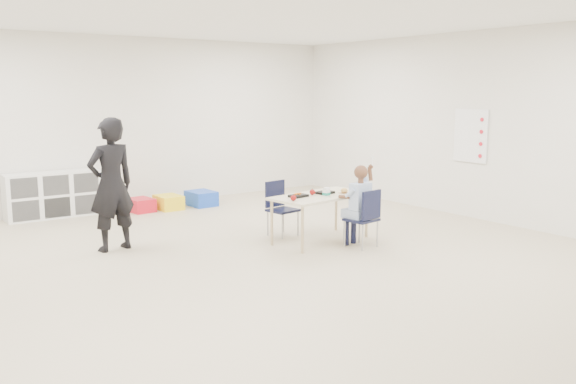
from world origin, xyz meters
TOP-DOWN VIEW (x-y plane):
  - room at (0.00, 0.00)m, footprint 9.00×9.02m
  - table at (1.19, 0.72)m, footprint 1.40×0.84m
  - chair_near at (1.42, 0.20)m, footprint 0.40×0.38m
  - chair_far at (0.97, 1.25)m, footprint 0.40×0.38m
  - child at (1.42, 0.20)m, footprint 0.55×0.55m
  - lunch_tray_near at (1.29, 0.76)m, footprint 0.24×0.19m
  - lunch_tray_far at (0.86, 0.76)m, footprint 0.24×0.19m
  - milk_carton at (1.20, 0.62)m, footprint 0.08×0.08m
  - bread_roll at (1.52, 0.65)m, footprint 0.09×0.09m
  - apple_near at (1.10, 0.78)m, footprint 0.07×0.07m
  - apple_far at (0.66, 0.58)m, footprint 0.07×0.07m
  - cubby_shelf at (-1.20, 4.28)m, footprint 1.40×0.40m
  - rules_poster at (3.98, 0.60)m, footprint 0.02×0.60m
  - adult at (-1.14, 1.85)m, footprint 0.64×0.48m
  - bin_red at (0.05, 3.92)m, footprint 0.38×0.47m
  - bin_yellow at (0.50, 3.84)m, footprint 0.37×0.47m
  - bin_blue at (1.08, 3.81)m, footprint 0.41×0.52m

SIDE VIEW (x-z plane):
  - bin_red at x=0.05m, z-range 0.00..0.21m
  - bin_yellow at x=0.50m, z-range 0.00..0.23m
  - bin_blue at x=1.08m, z-range 0.00..0.25m
  - table at x=1.19m, z-range 0.00..0.61m
  - cubby_shelf at x=-1.20m, z-range 0.00..0.70m
  - chair_near at x=1.42m, z-range 0.00..0.73m
  - chair_far at x=0.97m, z-range 0.00..0.73m
  - child at x=1.42m, z-range 0.00..1.15m
  - lunch_tray_near at x=1.29m, z-range 0.61..0.64m
  - lunch_tray_far at x=0.86m, z-range 0.61..0.64m
  - bread_roll at x=1.52m, z-range 0.61..0.67m
  - apple_near at x=1.10m, z-range 0.61..0.68m
  - apple_far at x=0.66m, z-range 0.61..0.68m
  - milk_carton at x=1.20m, z-range 0.61..0.71m
  - adult at x=-1.14m, z-range 0.00..1.62m
  - rules_poster at x=3.98m, z-range 0.85..1.65m
  - room at x=0.00m, z-range 0.00..2.80m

